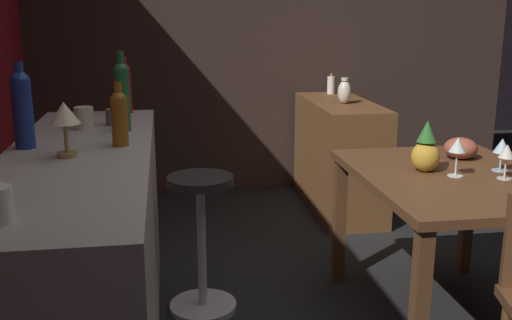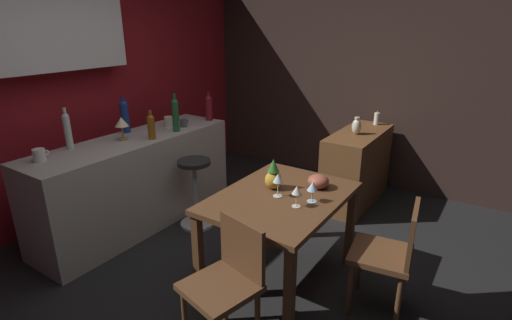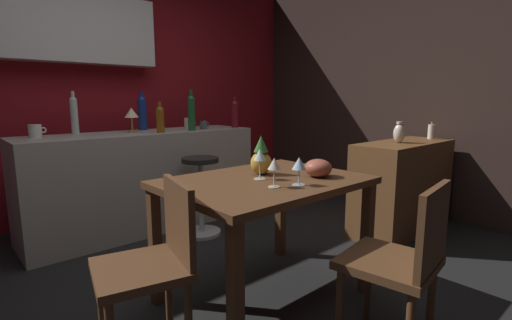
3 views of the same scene
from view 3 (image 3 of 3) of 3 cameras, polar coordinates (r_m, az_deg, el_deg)
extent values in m
plane|color=black|center=(2.57, -5.90, -18.61)|extent=(9.00, 9.00, 0.00)
cube|color=maroon|center=(4.16, -23.74, 10.01)|extent=(5.20, 0.10, 2.60)
cube|color=white|center=(4.01, -27.99, 17.68)|extent=(1.70, 0.32, 0.64)
cube|color=#33231E|center=(4.42, 19.51, 10.19)|extent=(0.10, 4.40, 2.60)
cube|color=#56351E|center=(2.17, 1.30, -3.44)|extent=(1.14, 0.85, 0.04)
cube|color=#56351E|center=(2.30, -15.24, -12.73)|extent=(0.06, 0.06, 0.70)
cube|color=#56351E|center=(2.88, 3.79, -7.81)|extent=(0.06, 0.06, 0.70)
cube|color=#56351E|center=(1.72, -3.19, -20.36)|extent=(0.06, 0.06, 0.70)
cube|color=#56351E|center=(2.45, 16.67, -11.42)|extent=(0.06, 0.06, 0.70)
cube|color=#B2ADA3|center=(3.61, -16.75, -3.00)|extent=(2.10, 0.60, 0.90)
cube|color=brown|center=(3.63, 21.53, -3.84)|extent=(1.10, 0.44, 0.82)
cube|color=#56351E|center=(1.80, -17.27, -15.79)|extent=(0.48, 0.48, 0.04)
cube|color=#56351E|center=(1.76, -11.77, -9.32)|extent=(0.12, 0.38, 0.38)
cylinder|color=#56351E|center=(2.03, -22.62, -20.53)|extent=(0.04, 0.04, 0.43)
cylinder|color=#56351E|center=(2.07, -13.29, -19.31)|extent=(0.04, 0.04, 0.43)
cube|color=#56351E|center=(1.90, 19.70, -14.61)|extent=(0.45, 0.45, 0.04)
cube|color=#56351E|center=(1.78, 25.56, -9.87)|extent=(0.38, 0.08, 0.39)
cylinder|color=#56351E|center=(1.93, 12.71, -21.69)|extent=(0.04, 0.04, 0.43)
cylinder|color=#56351E|center=(2.19, 16.75, -17.92)|extent=(0.04, 0.04, 0.43)
cylinder|color=#56351E|center=(2.10, 25.28, -19.65)|extent=(0.04, 0.04, 0.43)
cylinder|color=#262323|center=(3.25, -8.60, 0.01)|extent=(0.32, 0.32, 0.04)
cylinder|color=silver|center=(3.32, -8.46, -5.75)|extent=(0.04, 0.04, 0.66)
cylinder|color=silver|center=(3.42, -8.33, -10.98)|extent=(0.34, 0.34, 0.03)
cylinder|color=silver|center=(2.03, 6.59, -3.81)|extent=(0.07, 0.07, 0.00)
cylinder|color=silver|center=(2.02, 6.61, -2.60)|extent=(0.01, 0.01, 0.08)
cone|color=silver|center=(2.00, 6.65, -0.51)|extent=(0.08, 0.08, 0.07)
cylinder|color=silver|center=(1.97, 2.81, -4.14)|extent=(0.06, 0.06, 0.00)
cylinder|color=silver|center=(1.96, 2.82, -2.77)|extent=(0.01, 0.01, 0.09)
cone|color=silver|center=(1.95, 2.84, -0.57)|extent=(0.07, 0.07, 0.06)
cylinder|color=silver|center=(2.16, 0.59, -2.92)|extent=(0.07, 0.07, 0.00)
cylinder|color=silver|center=(2.15, 0.59, -1.45)|extent=(0.01, 0.01, 0.11)
cone|color=silver|center=(2.13, 0.60, 0.86)|extent=(0.08, 0.08, 0.07)
ellipsoid|color=gold|center=(2.29, 0.78, -0.48)|extent=(0.13, 0.13, 0.14)
cone|color=#2D6B28|center=(2.27, 0.79, 2.51)|extent=(0.09, 0.09, 0.10)
ellipsoid|color=#9E4C38|center=(2.25, 9.54, -1.22)|extent=(0.17, 0.17, 0.11)
cylinder|color=silver|center=(3.54, -26.15, 5.91)|extent=(0.06, 0.06, 0.29)
sphere|color=silver|center=(3.54, -26.32, 8.23)|extent=(0.06, 0.06, 0.06)
cylinder|color=silver|center=(3.54, -26.38, 9.00)|extent=(0.03, 0.03, 0.06)
cylinder|color=#8C5114|center=(3.42, -14.51, 5.74)|extent=(0.07, 0.07, 0.20)
sphere|color=#8C5114|center=(3.42, -14.58, 7.40)|extent=(0.07, 0.07, 0.07)
cylinder|color=#8C5114|center=(3.42, -14.62, 8.22)|extent=(0.03, 0.03, 0.06)
cylinder|color=maroon|center=(3.92, -3.26, 6.77)|extent=(0.08, 0.08, 0.24)
sphere|color=maroon|center=(3.91, -3.28, 8.53)|extent=(0.08, 0.08, 0.08)
cylinder|color=maroon|center=(3.91, -3.29, 9.28)|extent=(0.04, 0.04, 0.06)
cylinder|color=navy|center=(3.78, -17.08, 6.59)|extent=(0.08, 0.08, 0.28)
sphere|color=navy|center=(3.78, -17.18, 8.73)|extent=(0.08, 0.08, 0.08)
cylinder|color=navy|center=(3.78, -17.22, 9.53)|extent=(0.04, 0.04, 0.05)
cylinder|color=#1E592D|center=(3.59, -9.88, 6.82)|extent=(0.07, 0.07, 0.29)
sphere|color=#1E592D|center=(3.58, -9.95, 9.17)|extent=(0.07, 0.07, 0.07)
cylinder|color=#1E592D|center=(3.58, -9.98, 10.05)|extent=(0.03, 0.03, 0.07)
cylinder|color=#515660|center=(3.74, -8.11, 5.34)|extent=(0.07, 0.07, 0.08)
torus|color=#515660|center=(3.77, -7.48, 5.44)|extent=(0.05, 0.01, 0.05)
cylinder|color=beige|center=(3.80, -10.29, 5.56)|extent=(0.09, 0.09, 0.11)
torus|color=beige|center=(3.83, -9.55, 5.69)|extent=(0.05, 0.01, 0.05)
cylinder|color=white|center=(3.38, -30.86, 3.83)|extent=(0.09, 0.09, 0.10)
torus|color=white|center=(3.39, -29.90, 4.01)|extent=(0.05, 0.01, 0.05)
cylinder|color=#A58447|center=(3.53, -18.47, 4.20)|extent=(0.08, 0.08, 0.02)
cylinder|color=#A58447|center=(3.53, -18.53, 5.29)|extent=(0.02, 0.02, 0.11)
cone|color=beige|center=(3.52, -18.62, 6.92)|extent=(0.12, 0.12, 0.09)
cylinder|color=white|center=(3.93, 25.36, 3.95)|extent=(0.06, 0.06, 0.14)
ellipsoid|color=yellow|center=(3.92, 25.44, 5.13)|extent=(0.01, 0.01, 0.03)
ellipsoid|color=beige|center=(3.47, 21.15, 3.85)|extent=(0.10, 0.10, 0.17)
cylinder|color=beige|center=(3.46, 21.25, 5.38)|extent=(0.05, 0.05, 0.02)
camera|label=1|loc=(3.02, -61.97, 9.43)|focal=41.62mm
camera|label=2|loc=(1.16, -122.60, 36.00)|focal=27.34mm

